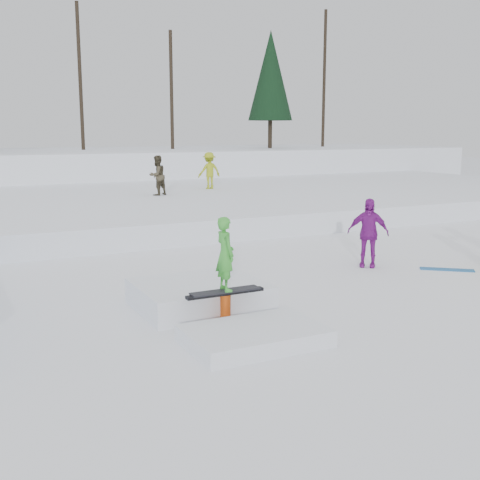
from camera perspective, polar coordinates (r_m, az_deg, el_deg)
name	(u,v)px	position (r m, az deg, el deg)	size (l,w,h in m)	color
ground	(261,308)	(12.82, 2.03, -6.47)	(120.00, 120.00, 0.00)	white
snow_berm	(39,169)	(41.26, -18.49, 6.37)	(60.00, 14.00, 2.40)	white
snow_midrise	(89,206)	(27.60, -14.13, 3.18)	(50.00, 18.00, 0.80)	white
treeline	(137,72)	(41.03, -9.77, 15.47)	(40.24, 4.22, 10.50)	black
walker_olive	(157,175)	(27.48, -7.85, 6.08)	(0.87, 0.68, 1.79)	#3D3625
walker_ygreen	(209,171)	(30.33, -2.93, 6.59)	(1.18, 0.68, 1.83)	#99A719
spectator_purple	(368,233)	(16.81, 12.04, 0.68)	(1.11, 0.46, 1.90)	#871A8C
loose_board_teal	(447,270)	(17.14, 19.03, -2.66)	(1.40, 0.28, 0.03)	#205892
jib_rail_feature	(213,302)	(12.18, -2.56, -5.89)	(2.60, 4.40, 2.11)	white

